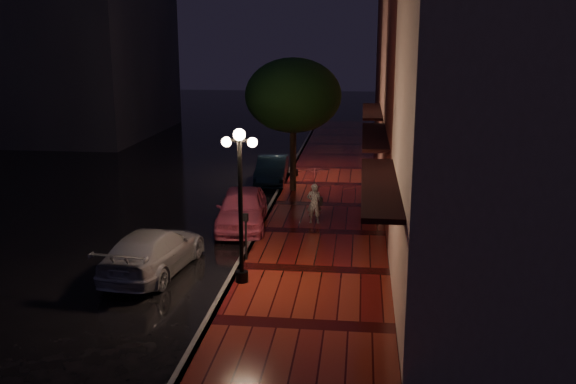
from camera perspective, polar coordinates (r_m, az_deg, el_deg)
The scene contains 15 objects.
ground at distance 22.91m, azimuth -2.67°, elevation -3.66°, with size 120.00×120.00×0.00m, color black.
sidewalk at distance 22.65m, azimuth 2.97°, elevation -3.68°, with size 4.50×60.00×0.15m, color #430C0C.
curb at distance 22.89m, azimuth -2.67°, elevation -3.48°, with size 0.25×60.00×0.15m, color #595451.
storefront_near at distance 16.16m, azimuth 18.82°, elevation 3.74°, with size 5.00×8.00×8.50m, color gray.
storefront_mid at distance 23.86m, azimuth 15.10°, elevation 10.04°, with size 5.00×8.00×11.00m, color #511914.
storefront_far at distance 31.84m, azimuth 12.93°, elevation 9.18°, with size 5.00×8.00×9.00m, color #8C5951.
storefront_extra at distance 41.75m, azimuth 11.52°, elevation 10.95°, with size 5.00×12.00×10.00m, color #511914.
streetlamp_near at distance 17.41m, azimuth -4.25°, elevation -0.43°, with size 0.96×0.36×4.31m.
streetlamp_far at distance 31.03m, azimuth 0.59°, elevation 5.88°, with size 0.96×0.36×4.31m.
street_tree at distance 27.84m, azimuth 0.47°, elevation 8.38°, with size 4.16×4.16×5.80m.
pink_car at distance 23.35m, azimuth -4.11°, elevation -1.47°, with size 1.74×4.32×1.47m, color #E25D80.
navy_car at distance 30.38m, azimuth -1.43°, elevation 1.96°, with size 1.36×3.91×1.29m, color black.
silver_car at distance 19.40m, azimuth -11.88°, elevation -5.16°, with size 1.87×4.59×1.33m, color #A09FA6.
woman_with_umbrella at distance 23.25m, azimuth 2.37°, elevation 0.49°, with size 0.86×0.88×2.08m.
parking_meter at distance 19.58m, azimuth -3.76°, elevation -3.55°, with size 0.16×0.14×1.47m.
Camera 1 is at (3.56, -21.57, 6.86)m, focal length 40.00 mm.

